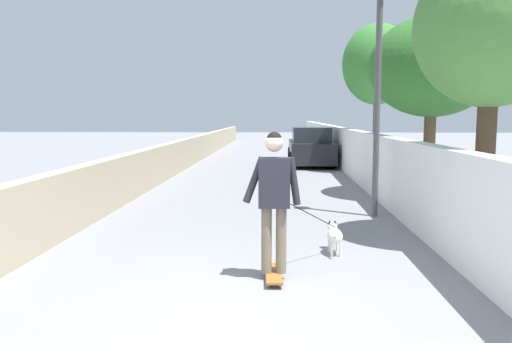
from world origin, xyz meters
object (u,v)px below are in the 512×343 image
(tree_right_far, at_px, (492,29))
(skateboard, at_px, (274,274))
(tree_right_mid, at_px, (377,65))
(dog, at_px, (334,235))
(car_near, at_px, (311,147))
(person_skateboarder, at_px, (274,191))
(tree_right_near, at_px, (432,67))
(lamp_post, at_px, (379,58))

(tree_right_far, height_order, skateboard, tree_right_far)
(tree_right_mid, xyz_separation_m, dog, (-10.65, 2.64, -3.51))
(tree_right_far, xyz_separation_m, car_near, (12.45, 1.86, -2.59))
(tree_right_far, xyz_separation_m, person_skateboarder, (-1.84, 3.25, -2.21))
(tree_right_near, bearing_deg, tree_right_mid, 2.50)
(lamp_post, xyz_separation_m, car_near, (10.35, 0.60, -2.42))
(tree_right_near, xyz_separation_m, tree_right_far, (-4.50, 0.50, 0.14))
(tree_right_near, height_order, person_skateboarder, tree_right_near)
(tree_right_far, bearing_deg, car_near, 8.50)
(lamp_post, xyz_separation_m, dog, (-2.75, 1.12, -2.86))
(tree_right_far, xyz_separation_m, skateboard, (-1.84, 3.25, -3.24))
(tree_right_far, bearing_deg, dog, 105.31)
(tree_right_mid, relative_size, person_skateboarder, 2.99)
(tree_right_mid, height_order, lamp_post, tree_right_mid)
(dog, bearing_deg, tree_right_near, -29.17)
(person_skateboarder, relative_size, dog, 1.15)
(tree_right_near, relative_size, tree_right_mid, 0.84)
(tree_right_mid, xyz_separation_m, lamp_post, (-7.90, 1.52, -0.65))
(dog, bearing_deg, car_near, -2.25)
(tree_right_near, distance_m, dog, 6.57)
(person_skateboarder, bearing_deg, tree_right_mid, -16.53)
(tree_right_mid, distance_m, skateboard, 12.90)
(tree_right_far, bearing_deg, person_skateboarder, 119.47)
(skateboard, bearing_deg, tree_right_near, -30.62)
(tree_right_near, xyz_separation_m, dog, (-5.15, 2.87, -2.89))
(skateboard, height_order, dog, dog)
(tree_right_mid, xyz_separation_m, skateboard, (-11.84, 3.51, -3.71))
(tree_right_near, height_order, dog, tree_right_near)
(person_skateboarder, relative_size, car_near, 0.40)
(tree_right_far, height_order, lamp_post, lamp_post)
(tree_right_mid, relative_size, tree_right_far, 1.14)
(lamp_post, height_order, person_skateboarder, lamp_post)
(tree_right_near, relative_size, person_skateboarder, 2.53)
(tree_right_near, xyz_separation_m, skateboard, (-6.34, 3.75, -3.10))
(skateboard, xyz_separation_m, dog, (1.19, -0.88, 0.21))
(tree_right_mid, xyz_separation_m, person_skateboarder, (-11.84, 3.51, -2.68))
(tree_right_near, distance_m, tree_right_far, 4.53)
(skateboard, relative_size, person_skateboarder, 0.46)
(car_near, bearing_deg, skateboard, 174.43)
(tree_right_near, bearing_deg, car_near, 16.53)
(tree_right_near, xyz_separation_m, person_skateboarder, (-6.34, 3.75, -2.06))
(lamp_post, distance_m, dog, 4.13)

